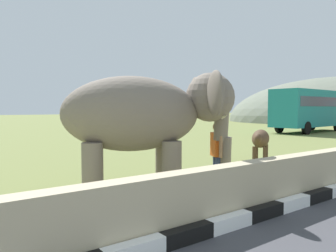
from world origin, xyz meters
TOP-DOWN VIEW (x-y plane):
  - barrier_parapet at (2.00, 4.31)m, footprint 28.00×0.36m
  - elephant at (2.89, 6.65)m, footprint 4.01×3.29m
  - person_handler at (4.56, 6.06)m, footprint 0.39×0.59m
  - bus_teal at (24.79, 15.41)m, footprint 8.79×3.05m
  - cow_near at (8.51, 7.83)m, footprint 1.81×1.38m

SIDE VIEW (x-z plane):
  - barrier_parapet at x=2.00m, z-range 0.00..1.00m
  - cow_near at x=8.51m, z-range 0.26..1.48m
  - person_handler at x=4.56m, z-range 0.10..1.75m
  - elephant at x=2.89m, z-range 0.42..3.25m
  - bus_teal at x=24.79m, z-range 0.33..3.83m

